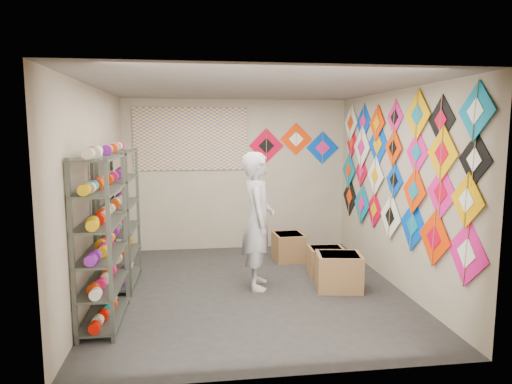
{
  "coord_description": "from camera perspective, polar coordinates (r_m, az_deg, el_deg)",
  "views": [
    {
      "loc": [
        -0.74,
        -5.95,
        2.17
      ],
      "look_at": [
        0.1,
        0.3,
        1.3
      ],
      "focal_mm": 32.0,
      "sensor_mm": 36.0,
      "label": 1
    }
  ],
  "objects": [
    {
      "name": "back_wall_kites",
      "position": [
        8.39,
        4.82,
        5.96
      ],
      "size": [
        1.67,
        0.02,
        0.77
      ],
      "color": "red",
      "rests_on": "room_walls"
    },
    {
      "name": "string_spools",
      "position": [
        5.95,
        -17.6,
        -3.41
      ],
      "size": [
        0.12,
        2.36,
        0.12
      ],
      "color": "#E01353",
      "rests_on": "ground"
    },
    {
      "name": "shelf_rack_back",
      "position": [
        6.6,
        -16.61,
        -3.13
      ],
      "size": [
        0.4,
        1.1,
        1.9
      ],
      "primitive_type": "cube",
      "color": "#4C5147",
      "rests_on": "ground"
    },
    {
      "name": "carton_a",
      "position": [
        6.39,
        10.3,
        -9.77
      ],
      "size": [
        0.66,
        0.58,
        0.5
      ],
      "primitive_type": "cube",
      "rotation": [
        0.0,
        0.0,
        -0.16
      ],
      "color": "brown",
      "rests_on": "ground"
    },
    {
      "name": "carton_b",
      "position": [
        6.99,
        8.75,
        -8.54
      ],
      "size": [
        0.53,
        0.45,
        0.42
      ],
      "primitive_type": "cube",
      "rotation": [
        0.0,
        0.0,
        -0.06
      ],
      "color": "brown",
      "rests_on": "ground"
    },
    {
      "name": "shopkeeper",
      "position": [
        6.22,
        0.23,
        -3.59
      ],
      "size": [
        0.77,
        0.59,
        1.87
      ],
      "primitive_type": "imported",
      "rotation": [
        0.0,
        0.0,
        1.47
      ],
      "color": "beige",
      "rests_on": "ground"
    },
    {
      "name": "ground",
      "position": [
        6.38,
        -0.54,
        -12.04
      ],
      "size": [
        4.5,
        4.5,
        0.0
      ],
      "primitive_type": "plane",
      "color": "#292624"
    },
    {
      "name": "poster",
      "position": [
        8.18,
        -8.13,
        6.58
      ],
      "size": [
        2.0,
        0.01,
        1.1
      ],
      "primitive_type": "cube",
      "color": "#7F499F",
      "rests_on": "room_walls"
    },
    {
      "name": "room_walls",
      "position": [
        6.02,
        -0.56,
        2.85
      ],
      "size": [
        4.5,
        4.5,
        4.5
      ],
      "color": "tan",
      "rests_on": "ground"
    },
    {
      "name": "kite_wall_display",
      "position": [
        6.59,
        16.77,
        2.66
      ],
      "size": [
        0.06,
        4.28,
        2.1
      ],
      "color": "#E6157D",
      "rests_on": "room_walls"
    },
    {
      "name": "carton_c",
      "position": [
        7.67,
        4.09,
        -6.86
      ],
      "size": [
        0.51,
        0.55,
        0.45
      ],
      "primitive_type": "cube",
      "rotation": [
        0.0,
        0.0,
        0.07
      ],
      "color": "brown",
      "rests_on": "ground"
    },
    {
      "name": "shelf_rack_front",
      "position": [
        5.35,
        -18.74,
        -5.75
      ],
      "size": [
        0.4,
        1.1,
        1.9
      ],
      "primitive_type": "cube",
      "color": "#4C5147",
      "rests_on": "ground"
    }
  ]
}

